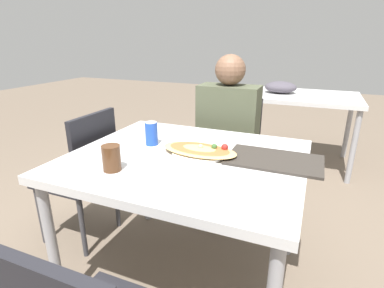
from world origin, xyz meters
The scene contains 10 objects.
ground_plane centered at (0.00, 0.00, 0.00)m, with size 14.00×14.00×0.00m, color #6B5B4C.
dining_table centered at (0.00, 0.00, 0.66)m, with size 1.11×0.95×0.73m.
chair_far_seated centered at (0.01, 0.81, 0.49)m, with size 0.40×0.40×0.86m.
chair_side_left centered at (-0.75, 0.09, 0.49)m, with size 0.40×0.40×0.86m.
person_seated centered at (0.01, 0.70, 0.69)m, with size 0.41×0.24×1.18m.
pizza_main centered at (0.05, 0.04, 0.75)m, with size 0.40×0.27×0.06m.
soda_can centered at (-0.23, 0.08, 0.80)m, with size 0.07×0.07×0.12m.
drink_glass centered at (-0.23, -0.28, 0.79)m, with size 0.08×0.08×0.11m.
serving_tray centered at (0.41, 0.10, 0.74)m, with size 0.43×0.27×0.01m.
background_table centered at (0.38, 1.99, 0.68)m, with size 1.10×0.80×0.85m.
Camera 1 is at (0.55, -1.24, 1.27)m, focal length 28.00 mm.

